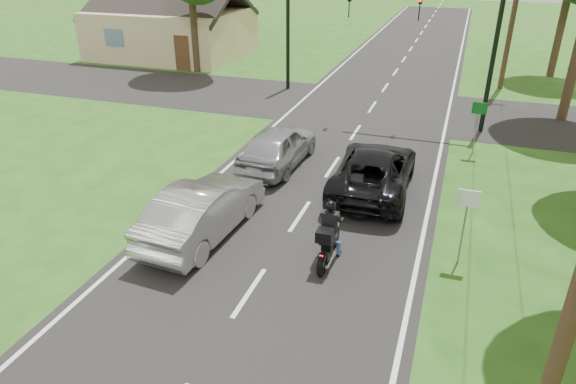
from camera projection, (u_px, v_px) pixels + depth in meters
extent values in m
plane|color=#234E16|center=(249.00, 293.00, 12.37)|extent=(140.00, 140.00, 0.00)
cube|color=black|center=(345.00, 148.00, 20.84)|extent=(8.00, 100.00, 0.01)
cube|color=black|center=(372.00, 107.00, 25.92)|extent=(60.00, 7.00, 0.01)
torus|color=black|center=(335.00, 236.00, 14.10)|extent=(0.14, 0.62, 0.62)
torus|color=black|center=(322.00, 264.00, 12.91)|extent=(0.16, 0.67, 0.67)
cube|color=black|center=(330.00, 239.00, 13.46)|extent=(0.27, 0.89, 0.28)
sphere|color=black|center=(333.00, 229.00, 13.59)|extent=(0.32, 0.32, 0.32)
cube|color=black|center=(327.00, 240.00, 13.11)|extent=(0.32, 0.52, 0.09)
cube|color=#FF0C07|center=(321.00, 256.00, 12.69)|extent=(0.09, 0.03, 0.05)
cylinder|color=silver|center=(330.00, 260.00, 13.12)|extent=(0.09, 0.75, 0.08)
cylinder|color=black|center=(334.00, 220.00, 13.67)|extent=(0.58, 0.04, 0.03)
cube|color=black|center=(325.00, 236.00, 12.75)|extent=(0.42, 0.38, 0.30)
cube|color=black|center=(330.00, 222.00, 13.09)|extent=(0.38, 0.21, 0.56)
sphere|color=black|center=(331.00, 206.00, 12.95)|extent=(0.28, 0.28, 0.28)
cylinder|color=navy|center=(324.00, 246.00, 13.83)|extent=(0.11, 0.11, 0.42)
cylinder|color=navy|center=(339.00, 249.00, 13.71)|extent=(0.11, 0.11, 0.42)
imported|color=black|center=(374.00, 170.00, 17.08)|extent=(2.58, 5.34, 1.47)
imported|color=#A9A8AD|center=(203.00, 210.00, 14.47)|extent=(1.95, 4.87, 1.57)
imported|color=#A5A7AD|center=(278.00, 146.00, 18.96)|extent=(1.99, 4.59, 1.54)
cylinder|color=black|center=(492.00, 63.00, 21.39)|extent=(0.20, 0.20, 6.00)
imported|color=black|center=(420.00, 8.00, 21.41)|extent=(0.16, 0.36, 1.00)
imported|color=black|center=(349.00, 5.00, 22.28)|extent=(0.16, 0.36, 1.00)
sphere|color=#FF0C07|center=(420.00, 0.00, 21.11)|extent=(0.16, 0.16, 0.16)
cylinder|color=black|center=(288.00, 34.00, 27.80)|extent=(0.20, 0.20, 6.00)
cylinder|color=slate|center=(463.00, 229.00, 13.10)|extent=(0.05, 0.05, 2.00)
cube|color=silver|center=(469.00, 198.00, 12.68)|extent=(0.55, 0.04, 0.45)
cylinder|color=slate|center=(476.00, 131.00, 19.82)|extent=(0.05, 0.05, 2.00)
cube|color=#0C591E|center=(480.00, 108.00, 19.39)|extent=(0.55, 0.04, 0.45)
cylinder|color=#332316|center=(562.00, 22.00, 30.29)|extent=(0.44, 0.44, 6.44)
cylinder|color=#332316|center=(194.00, 22.00, 31.44)|extent=(0.44, 0.44, 6.16)
cube|color=tan|center=(172.00, 33.00, 36.65)|extent=(10.00, 8.00, 3.20)
cube|color=black|center=(154.00, 5.00, 34.02)|extent=(10.20, 4.00, 2.29)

